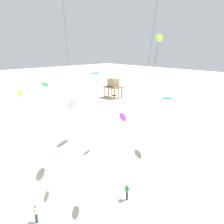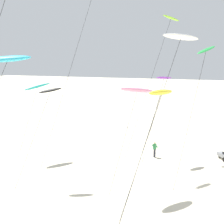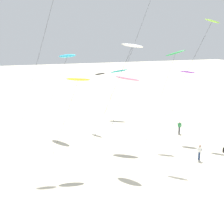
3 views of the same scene
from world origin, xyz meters
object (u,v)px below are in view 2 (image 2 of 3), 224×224
(kite_cyan, at_px, (7,59))
(kite_flyer_nearest, at_px, (155,149))
(kite_white, at_px, (180,38))
(kite_purple, at_px, (164,79))
(kite_teal, at_px, (37,87))
(kite_black, at_px, (50,92))
(kite_yellow, at_px, (161,94))
(kite_pink, at_px, (137,90))
(kite_lime, at_px, (170,21))
(kite_green, at_px, (205,53))

(kite_cyan, relative_size, kite_flyer_nearest, 6.37)
(kite_white, bearing_deg, kite_purple, 16.68)
(kite_teal, bearing_deg, kite_cyan, -155.41)
(kite_white, bearing_deg, kite_black, 88.85)
(kite_yellow, relative_size, kite_black, 1.10)
(kite_pink, xyz_separation_m, kite_flyer_nearest, (8.07, 0.26, -7.03))
(kite_pink, bearing_deg, kite_black, 97.16)
(kite_cyan, xyz_separation_m, kite_lime, (16.47, -7.85, 3.97))
(kite_green, height_order, kite_yellow, kite_green)
(kite_pink, relative_size, kite_flyer_nearest, 5.01)
(kite_green, relative_size, kite_purple, 1.32)
(kite_pink, xyz_separation_m, kite_teal, (4.10, 11.79, -0.50))
(kite_cyan, bearing_deg, kite_purple, -30.74)
(kite_green, height_order, kite_black, kite_green)
(kite_white, height_order, kite_lime, kite_lime)
(kite_green, xyz_separation_m, kite_yellow, (-9.74, 1.50, -2.18))
(kite_pink, xyz_separation_m, kite_purple, (8.10, -0.46, 0.37))
(kite_teal, height_order, kite_lime, kite_lime)
(kite_white, relative_size, kite_teal, 1.52)
(kite_pink, bearing_deg, kite_cyan, 125.20)
(kite_black, bearing_deg, kite_cyan, 174.86)
(kite_cyan, bearing_deg, kite_teal, 24.59)
(kite_pink, xyz_separation_m, kite_black, (-0.89, 7.10, -0.28))
(kite_yellow, height_order, kite_lime, kite_lime)
(kite_cyan, bearing_deg, kite_yellow, -97.48)
(kite_yellow, height_order, kite_pink, kite_yellow)
(kite_pink, bearing_deg, kite_teal, 70.83)
(kite_green, bearing_deg, kite_pink, 123.56)
(kite_yellow, distance_m, kite_purple, 15.02)
(kite_teal, distance_m, kite_flyer_nearest, 13.83)
(kite_yellow, relative_size, kite_cyan, 0.83)
(kite_white, xyz_separation_m, kite_black, (0.21, 10.32, -3.97))
(kite_yellow, bearing_deg, kite_green, -8.74)
(kite_yellow, height_order, kite_black, kite_yellow)
(kite_cyan, distance_m, kite_black, 5.12)
(kite_green, distance_m, kite_purple, 6.97)
(kite_green, xyz_separation_m, kite_black, (-3.95, 11.71, -3.09))
(kite_yellow, relative_size, kite_pink, 1.06)
(kite_teal, bearing_deg, kite_black, -136.77)
(kite_purple, distance_m, kite_flyer_nearest, 7.43)
(kite_teal, bearing_deg, kite_yellow, -125.87)
(kite_white, relative_size, kite_pink, 1.44)
(kite_green, relative_size, kite_yellow, 1.28)
(kite_yellow, bearing_deg, kite_cyan, 82.52)
(kite_lime, height_order, kite_flyer_nearest, kite_lime)
(kite_green, distance_m, kite_yellow, 10.09)
(kite_pink, height_order, kite_teal, kite_pink)
(kite_white, height_order, kite_yellow, kite_white)
(kite_purple, height_order, kite_teal, kite_purple)
(kite_white, distance_m, kite_lime, 12.88)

